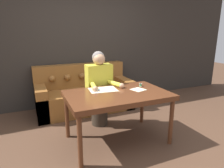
% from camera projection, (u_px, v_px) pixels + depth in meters
% --- Properties ---
extents(ground_plane, '(16.00, 16.00, 0.00)m').
position_uv_depth(ground_plane, '(120.00, 142.00, 2.94)').
color(ground_plane, '#4C3323').
extents(wall_back, '(8.00, 0.06, 2.60)m').
position_uv_depth(wall_back, '(83.00, 45.00, 4.28)').
color(wall_back, '#2D2823').
rests_on(wall_back, ground_plane).
extents(dining_table, '(1.44, 0.89, 0.74)m').
position_uv_depth(dining_table, '(118.00, 98.00, 2.82)').
color(dining_table, '#562D19').
rests_on(dining_table, ground_plane).
extents(couch, '(1.90, 0.83, 0.91)m').
position_uv_depth(couch, '(84.00, 94.00, 4.12)').
color(couch, brown).
rests_on(couch, ground_plane).
extents(person, '(0.51, 0.60, 1.27)m').
position_uv_depth(person, '(99.00, 89.00, 3.34)').
color(person, '#33281E').
rests_on(person, ground_plane).
extents(pattern_paper_main, '(0.43, 0.34, 0.00)m').
position_uv_depth(pattern_paper_main, '(103.00, 90.00, 2.95)').
color(pattern_paper_main, beige).
rests_on(pattern_paper_main, dining_table).
extents(pattern_paper_offcut, '(0.23, 0.23, 0.00)m').
position_uv_depth(pattern_paper_offcut, '(138.00, 90.00, 2.96)').
color(pattern_paper_offcut, beige).
rests_on(pattern_paper_offcut, dining_table).
extents(scissors, '(0.22, 0.20, 0.01)m').
position_uv_depth(scissors, '(102.00, 90.00, 2.93)').
color(scissors, silver).
rests_on(scissors, dining_table).
extents(thread_spool, '(0.04, 0.04, 0.05)m').
position_uv_depth(thread_spool, '(141.00, 85.00, 3.14)').
color(thread_spool, '#338C4C').
rests_on(thread_spool, dining_table).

